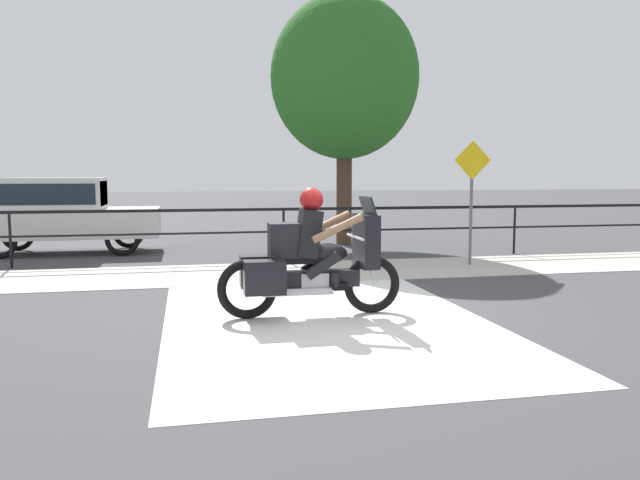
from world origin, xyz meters
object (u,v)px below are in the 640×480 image
object	(u,v)px
motorcycle	(310,260)
tree_behind_sign	(345,78)
parked_car	(62,211)
street_sign	(472,187)

from	to	relation	value
motorcycle	tree_behind_sign	world-z (taller)	tree_behind_sign
parked_car	tree_behind_sign	distance (m)	7.24
motorcycle	tree_behind_sign	distance (m)	8.73
street_sign	tree_behind_sign	distance (m)	5.06
motorcycle	street_sign	world-z (taller)	street_sign
parked_car	motorcycle	bearing A→B (deg)	-63.91
motorcycle	tree_behind_sign	bearing A→B (deg)	68.30
parked_car	tree_behind_sign	size ratio (longest dim) A/B	0.64
parked_car	street_sign	distance (m)	8.74
street_sign	tree_behind_sign	world-z (taller)	tree_behind_sign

